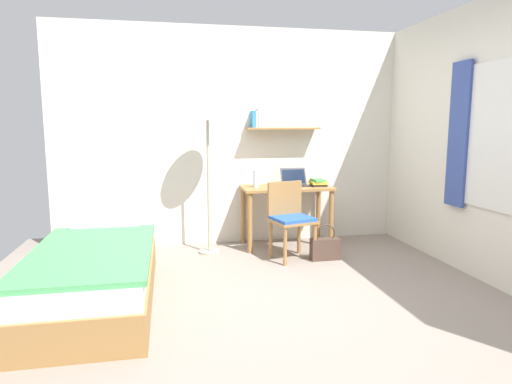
{
  "coord_description": "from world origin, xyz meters",
  "views": [
    {
      "loc": [
        -0.85,
        -3.36,
        1.45
      ],
      "look_at": [
        -0.08,
        0.51,
        0.85
      ],
      "focal_mm": 31.11,
      "sensor_mm": 36.0,
      "label": 1
    }
  ],
  "objects_px": {
    "standing_lamp": "(207,117)",
    "handbag": "(325,248)",
    "laptop": "(294,181)",
    "book_stack": "(318,183)",
    "desk": "(286,198)",
    "desk_chair": "(290,216)",
    "water_bottle": "(256,179)",
    "bed": "(96,274)"
  },
  "relations": [
    {
      "from": "desk_chair",
      "to": "laptop",
      "type": "relative_size",
      "value": 2.61
    },
    {
      "from": "desk",
      "to": "handbag",
      "type": "height_order",
      "value": "desk"
    },
    {
      "from": "desk_chair",
      "to": "standing_lamp",
      "type": "height_order",
      "value": "standing_lamp"
    },
    {
      "from": "book_stack",
      "to": "standing_lamp",
      "type": "bearing_deg",
      "value": -175.79
    },
    {
      "from": "laptop",
      "to": "desk_chair",
      "type": "bearing_deg",
      "value": -109.89
    },
    {
      "from": "desk",
      "to": "water_bottle",
      "type": "bearing_deg",
      "value": 178.93
    },
    {
      "from": "handbag",
      "to": "standing_lamp",
      "type": "bearing_deg",
      "value": 157.15
    },
    {
      "from": "water_bottle",
      "to": "laptop",
      "type": "bearing_deg",
      "value": 7.02
    },
    {
      "from": "desk_chair",
      "to": "handbag",
      "type": "xyz_separation_m",
      "value": [
        0.36,
        -0.14,
        -0.34
      ]
    },
    {
      "from": "standing_lamp",
      "to": "handbag",
      "type": "height_order",
      "value": "standing_lamp"
    },
    {
      "from": "desk",
      "to": "laptop",
      "type": "xyz_separation_m",
      "value": [
        0.11,
        0.07,
        0.19
      ]
    },
    {
      "from": "standing_lamp",
      "to": "desk_chair",
      "type": "bearing_deg",
      "value": -23.46
    },
    {
      "from": "desk",
      "to": "book_stack",
      "type": "xyz_separation_m",
      "value": [
        0.38,
        -0.04,
        0.18
      ]
    },
    {
      "from": "bed",
      "to": "water_bottle",
      "type": "xyz_separation_m",
      "value": [
        1.61,
        1.38,
        0.58
      ]
    },
    {
      "from": "bed",
      "to": "desk_chair",
      "type": "relative_size",
      "value": 2.41
    },
    {
      "from": "standing_lamp",
      "to": "book_stack",
      "type": "height_order",
      "value": "standing_lamp"
    },
    {
      "from": "desk",
      "to": "desk_chair",
      "type": "bearing_deg",
      "value": -100.41
    },
    {
      "from": "water_bottle",
      "to": "book_stack",
      "type": "height_order",
      "value": "water_bottle"
    },
    {
      "from": "laptop",
      "to": "book_stack",
      "type": "distance_m",
      "value": 0.29
    },
    {
      "from": "desk",
      "to": "desk_chair",
      "type": "distance_m",
      "value": 0.52
    },
    {
      "from": "bed",
      "to": "desk_chair",
      "type": "xyz_separation_m",
      "value": [
        1.89,
        0.87,
        0.23
      ]
    },
    {
      "from": "desk",
      "to": "book_stack",
      "type": "distance_m",
      "value": 0.42
    },
    {
      "from": "desk",
      "to": "laptop",
      "type": "distance_m",
      "value": 0.23
    },
    {
      "from": "standing_lamp",
      "to": "book_stack",
      "type": "xyz_separation_m",
      "value": [
        1.32,
        0.1,
        -0.77
      ]
    },
    {
      "from": "standing_lamp",
      "to": "laptop",
      "type": "distance_m",
      "value": 1.31
    },
    {
      "from": "bed",
      "to": "book_stack",
      "type": "bearing_deg",
      "value": 29.37
    },
    {
      "from": "bed",
      "to": "book_stack",
      "type": "relative_size",
      "value": 8.55
    },
    {
      "from": "water_bottle",
      "to": "standing_lamp",
      "type": "bearing_deg",
      "value": -166.03
    },
    {
      "from": "water_bottle",
      "to": "handbag",
      "type": "relative_size",
      "value": 0.51
    },
    {
      "from": "bed",
      "to": "desk_chair",
      "type": "height_order",
      "value": "desk_chair"
    },
    {
      "from": "desk_chair",
      "to": "book_stack",
      "type": "bearing_deg",
      "value": 44.41
    },
    {
      "from": "standing_lamp",
      "to": "desk",
      "type": "bearing_deg",
      "value": 8.15
    },
    {
      "from": "laptop",
      "to": "book_stack",
      "type": "height_order",
      "value": "laptop"
    },
    {
      "from": "book_stack",
      "to": "handbag",
      "type": "bearing_deg",
      "value": -100.91
    },
    {
      "from": "handbag",
      "to": "laptop",
      "type": "bearing_deg",
      "value": 102.12
    },
    {
      "from": "bed",
      "to": "standing_lamp",
      "type": "height_order",
      "value": "standing_lamp"
    },
    {
      "from": "desk_chair",
      "to": "handbag",
      "type": "distance_m",
      "value": 0.51
    },
    {
      "from": "desk",
      "to": "water_bottle",
      "type": "distance_m",
      "value": 0.44
    },
    {
      "from": "laptop",
      "to": "handbag",
      "type": "height_order",
      "value": "laptop"
    },
    {
      "from": "bed",
      "to": "water_bottle",
      "type": "bearing_deg",
      "value": 40.46
    },
    {
      "from": "desk",
      "to": "standing_lamp",
      "type": "height_order",
      "value": "standing_lamp"
    },
    {
      "from": "standing_lamp",
      "to": "water_bottle",
      "type": "distance_m",
      "value": 0.92
    }
  ]
}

